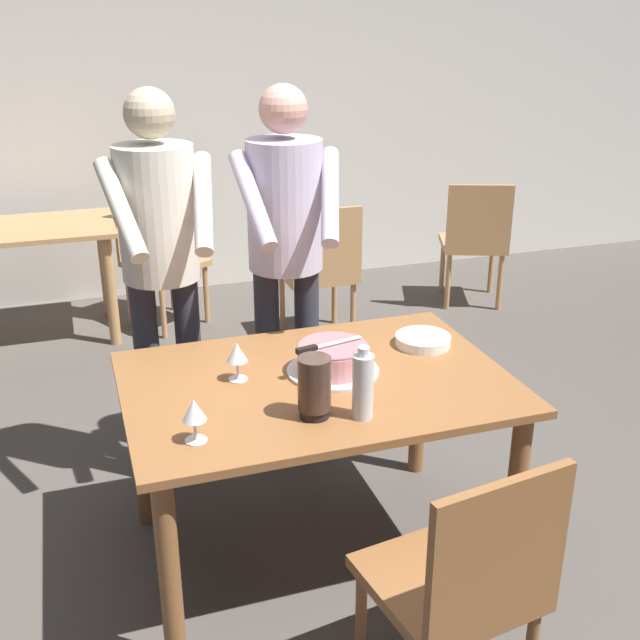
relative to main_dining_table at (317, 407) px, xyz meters
name	(u,v)px	position (x,y,z in m)	size (l,w,h in m)	color
ground_plane	(317,549)	(0.00, 0.00, -0.64)	(14.00, 14.00, 0.00)	#4C4742
back_wall	(171,107)	(0.00, 3.31, 0.71)	(10.00, 0.12, 2.70)	silver
main_dining_table	(317,407)	(0.00, 0.00, 0.00)	(1.38, 0.96, 0.75)	brown
cake_on_platter	(333,359)	(0.08, 0.04, 0.16)	(0.34, 0.34, 0.11)	silver
cake_knife	(316,347)	(0.01, 0.02, 0.23)	(0.27, 0.08, 0.02)	silver
plate_stack	(423,340)	(0.50, 0.16, 0.13)	(0.22, 0.22, 0.04)	white
wine_glass_near	(237,354)	(-0.27, 0.09, 0.22)	(0.08, 0.08, 0.14)	silver
wine_glass_far	(194,412)	(-0.49, -0.29, 0.22)	(0.08, 0.08, 0.14)	silver
water_bottle	(363,385)	(0.06, -0.31, 0.23)	(0.07, 0.07, 0.25)	silver
hurricane_lamp	(314,387)	(-0.09, -0.26, 0.22)	(0.11, 0.11, 0.21)	black
person_cutting_cake	(286,240)	(0.09, 0.69, 0.44)	(0.46, 0.57, 1.72)	#2D2D38
person_standing_beside	(160,250)	(-0.44, 0.72, 0.44)	(0.47, 0.55, 1.72)	#2D2D38
chair_near_side	(464,581)	(0.16, -0.85, -0.14)	(0.50, 0.50, 0.90)	brown
background_table	(35,251)	(-1.01, 2.61, -0.06)	(1.00, 0.70, 0.74)	tan
background_chair_0	(321,268)	(0.67, 1.97, -0.14)	(0.44, 0.44, 0.90)	tan
background_chair_1	(475,238)	(1.92, 2.26, -0.14)	(0.57, 0.57, 0.90)	tan
background_chair_2	(157,252)	(-0.25, 2.65, -0.14)	(0.60, 0.60, 0.90)	tan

